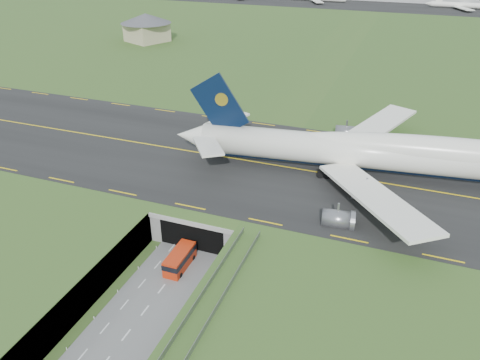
% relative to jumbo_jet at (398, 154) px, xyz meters
% --- Properties ---
extents(ground, '(900.00, 900.00, 0.00)m').
position_rel_jumbo_jet_xyz_m(ground, '(-31.03, -36.03, -11.23)').
color(ground, '#305522').
rests_on(ground, ground).
extents(airfield_deck, '(800.00, 800.00, 6.00)m').
position_rel_jumbo_jet_xyz_m(airfield_deck, '(-31.03, -36.03, -8.23)').
color(airfield_deck, gray).
rests_on(airfield_deck, ground).
extents(trench_road, '(12.00, 75.00, 0.20)m').
position_rel_jumbo_jet_xyz_m(trench_road, '(-31.03, -43.53, -11.13)').
color(trench_road, slate).
rests_on(trench_road, ground).
extents(taxiway, '(800.00, 44.00, 0.18)m').
position_rel_jumbo_jet_xyz_m(taxiway, '(-31.03, -3.03, -5.14)').
color(taxiway, black).
rests_on(taxiway, airfield_deck).
extents(tunnel_portal, '(17.00, 22.30, 6.00)m').
position_rel_jumbo_jet_xyz_m(tunnel_portal, '(-31.03, -19.32, -7.90)').
color(tunnel_portal, gray).
rests_on(tunnel_portal, ground).
extents(jumbo_jet, '(90.28, 58.46, 19.49)m').
position_rel_jumbo_jet_xyz_m(jumbo_jet, '(0.00, 0.00, 0.00)').
color(jumbo_jet, white).
rests_on(jumbo_jet, ground).
extents(shuttle_tram, '(2.88, 7.34, 3.00)m').
position_rel_jumbo_jet_xyz_m(shuttle_tram, '(-30.82, -33.05, -9.59)').
color(shuttle_tram, '#B9290C').
rests_on(shuttle_tram, ground).
extents(service_building, '(28.24, 28.24, 11.67)m').
position_rel_jumbo_jet_xyz_m(service_building, '(-110.07, 92.37, 1.68)').
color(service_building, tan).
rests_on(service_building, ground).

